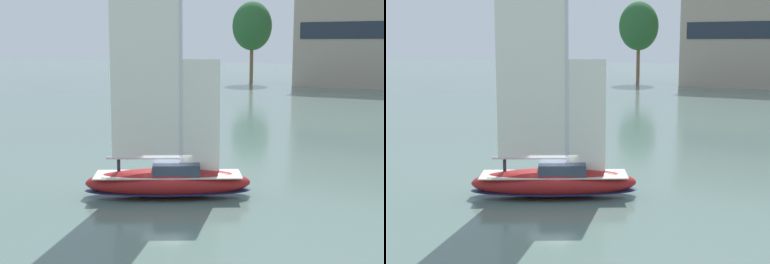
# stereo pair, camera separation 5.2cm
# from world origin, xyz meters

# --- Properties ---
(ground_plane) EXTENTS (400.00, 400.00, 0.00)m
(ground_plane) POSITION_xyz_m (0.00, 0.00, 0.00)
(ground_plane) COLOR slate
(waterfront_building) EXTENTS (30.42, 16.48, 21.60)m
(waterfront_building) POSITION_xyz_m (-4.14, 89.71, 10.84)
(waterfront_building) COLOR tan
(waterfront_building) RESTS_ON ground
(tree_shore_left) EXTENTS (8.81, 8.81, 18.14)m
(tree_shore_left) POSITION_xyz_m (-29.95, 87.11, 12.70)
(tree_shore_left) COLOR brown
(tree_shore_left) RESTS_ON ground
(sailboat_main) EXTENTS (9.99, 7.34, 13.63)m
(sailboat_main) POSITION_xyz_m (0.01, 0.01, 1.08)
(sailboat_main) COLOR maroon
(sailboat_main) RESTS_ON ground
(channel_buoy) EXTENTS (1.22, 1.22, 2.20)m
(channel_buoy) POSITION_xyz_m (-4.38, 13.77, 0.88)
(channel_buoy) COLOR green
(channel_buoy) RESTS_ON ground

